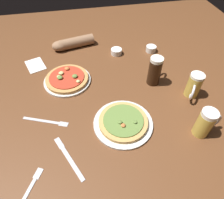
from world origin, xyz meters
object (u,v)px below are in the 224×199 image
beer_mug_pale (155,71)px  diner_arm (72,43)px  pizza_plate_far (67,79)px  pizza_plate_near (123,122)px  ramekin_butter (151,49)px  beer_mug_dark (194,86)px  napkin_folded (35,65)px  beer_mug_amber (206,123)px  ramekin_sauce (116,52)px  fork_spare (26,195)px  fork_left (46,121)px  knife_right (69,158)px

beer_mug_pale → diner_arm: size_ratio=0.58×
pizza_plate_far → diner_arm: bearing=82.2°
pizza_plate_near → beer_mug_pale: beer_mug_pale is taller
pizza_plate_far → ramekin_butter: bearing=19.1°
beer_mug_dark → napkin_folded: beer_mug_dark is taller
beer_mug_amber → ramekin_sauce: (-0.25, 0.69, -0.06)m
napkin_folded → fork_spare: size_ratio=0.69×
beer_mug_amber → fork_left: size_ratio=0.68×
beer_mug_amber → ramekin_butter: size_ratio=2.18×
ramekin_sauce → napkin_folded: 0.54m
pizza_plate_far → knife_right: 0.49m
beer_mug_amber → knife_right: 0.61m
pizza_plate_near → ramekin_butter: bearing=59.5°
pizza_plate_near → beer_mug_amber: (0.34, -0.11, 0.06)m
pizza_plate_far → ramekin_sauce: size_ratio=3.68×
ramekin_butter → fork_left: ramekin_butter is taller
pizza_plate_far → ramekin_butter: (0.58, 0.20, 0.00)m
beer_mug_pale → fork_left: 0.64m
napkin_folded → knife_right: 0.70m
ramekin_sauce → knife_right: ramekin_sauce is taller
ramekin_sauce → fork_spare: bearing=-122.3°
beer_mug_pale → napkin_folded: beer_mug_pale is taller
diner_arm → knife_right: bearing=-94.5°
beer_mug_amber → fork_spare: (-0.77, -0.13, -0.07)m
pizza_plate_far → beer_mug_dark: size_ratio=1.94×
pizza_plate_far → diner_arm: size_ratio=0.92×
pizza_plate_near → fork_spare: pizza_plate_near is taller
pizza_plate_far → beer_mug_dark: (0.66, -0.24, 0.05)m
pizza_plate_near → beer_mug_amber: size_ratio=1.91×
beer_mug_dark → knife_right: size_ratio=0.62×
napkin_folded → diner_arm: diner_arm is taller
diner_arm → beer_mug_pale: bearing=-45.6°
beer_mug_amber → ramekin_butter: 0.68m
ramekin_butter → napkin_folded: ramekin_butter is taller
beer_mug_amber → beer_mug_pale: 0.39m
napkin_folded → fork_spare: napkin_folded is taller
beer_mug_dark → napkin_folded: 0.96m
beer_mug_dark → beer_mug_amber: size_ratio=0.94×
beer_mug_pale → napkin_folded: size_ratio=1.18×
beer_mug_amber → ramekin_sauce: bearing=110.0°
beer_mug_amber → napkin_folded: 1.04m
pizza_plate_far → beer_mug_dark: 0.70m
fork_left → knife_right: same height
ramekin_sauce → fork_spare: (-0.52, -0.82, -0.02)m
pizza_plate_near → knife_right: 0.29m
beer_mug_amber → beer_mug_dark: bearing=74.6°
beer_mug_dark → fork_spare: bearing=-156.6°
pizza_plate_near → diner_arm: (-0.20, 0.71, 0.02)m
beer_mug_pale → fork_spare: size_ratio=0.81×
pizza_plate_far → beer_mug_amber: beer_mug_amber is taller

